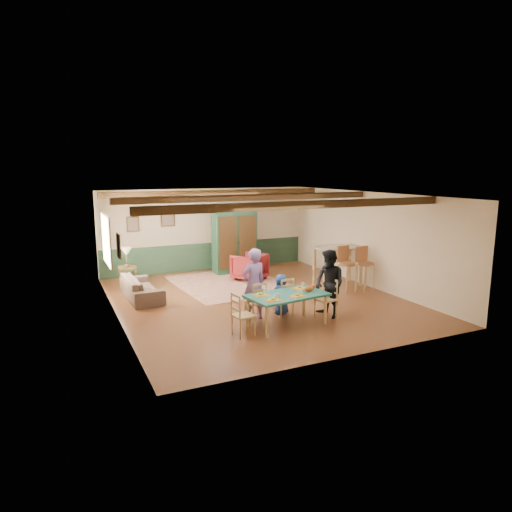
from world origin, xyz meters
name	(u,v)px	position (x,y,z in m)	size (l,w,h in m)	color
floor	(257,300)	(0.00, 0.00, 0.00)	(8.00, 8.00, 0.00)	#562C18
wall_back	(207,230)	(0.00, 4.00, 1.35)	(7.00, 0.02, 2.70)	beige
wall_left	(114,260)	(-3.50, 0.00, 1.35)	(0.02, 8.00, 2.70)	beige
wall_right	(369,240)	(3.50, 0.00, 1.35)	(0.02, 8.00, 2.70)	beige
ceiling	(257,195)	(0.00, 0.00, 2.70)	(7.00, 8.00, 0.02)	white
wainscot_back	(208,256)	(0.00, 3.98, 0.45)	(6.95, 0.03, 0.90)	#203B28
ceiling_beam_front	(305,205)	(0.00, -2.30, 2.61)	(6.95, 0.16, 0.16)	black
ceiling_beam_mid	(251,197)	(0.00, 0.40, 2.61)	(6.95, 0.16, 0.16)	black
ceiling_beam_back	(216,193)	(0.00, 3.00, 2.61)	(6.95, 0.16, 0.16)	black
window_left	(106,240)	(-3.47, 1.70, 1.55)	(0.06, 1.60, 1.30)	white
picture_left_wall	(119,246)	(-3.47, -0.60, 1.75)	(0.04, 0.42, 0.52)	#7C6F5A
picture_back_a	(168,218)	(-1.30, 3.97, 1.80)	(0.45, 0.04, 0.55)	#7C6F5A
picture_back_b	(133,224)	(-2.40, 3.97, 1.65)	(0.38, 0.04, 0.48)	#7C6F5A
dining_table	(287,310)	(-0.27, -2.09, 0.35)	(1.69, 0.94, 0.70)	#1E6053
dining_chair_far_left	(255,301)	(-0.73, -1.46, 0.45)	(0.39, 0.41, 0.89)	tan
dining_chair_far_right	(283,296)	(0.02, -1.37, 0.45)	(0.39, 0.41, 0.89)	tan
dining_chair_end_left	(243,314)	(-1.34, -2.22, 0.45)	(0.39, 0.41, 0.89)	tan
dining_chair_end_right	(326,298)	(0.81, -1.95, 0.45)	(0.39, 0.41, 0.89)	tan
person_man	(254,284)	(-0.73, -1.39, 0.81)	(0.59, 0.39, 1.62)	#7C5B9C
person_woman	(329,284)	(0.90, -1.94, 0.78)	(0.75, 0.59, 1.55)	black
person_child	(281,294)	(0.01, -1.29, 0.47)	(0.46, 0.30, 0.94)	navy
cat	(309,288)	(0.26, -2.11, 0.79)	(0.34, 0.13, 0.17)	#BC5821
place_setting_near_left	(273,298)	(-0.75, -2.38, 0.76)	(0.38, 0.28, 0.11)	gold
place_setting_near_center	(297,294)	(-0.14, -2.31, 0.76)	(0.38, 0.28, 0.11)	gold
place_setting_far_left	(261,293)	(-0.81, -1.92, 0.76)	(0.38, 0.28, 0.11)	gold
place_setting_far_right	(300,286)	(0.22, -1.79, 0.76)	(0.38, 0.28, 0.11)	gold
area_rug	(230,283)	(-0.04, 1.87, 0.01)	(2.97, 3.52, 0.01)	beige
armoire	(234,240)	(0.66, 3.21, 1.08)	(1.53, 0.61, 2.16)	#153524
armchair	(249,267)	(0.69, 2.05, 0.41)	(0.87, 0.89, 0.81)	#531016
sofa	(142,288)	(-2.69, 1.37, 0.29)	(1.97, 0.77, 0.57)	#3C2D25
end_table	(128,277)	(-2.84, 2.63, 0.30)	(0.49, 0.49, 0.61)	black
table_lamp	(127,257)	(-2.84, 2.63, 0.88)	(0.31, 0.31, 0.55)	beige
counter_table	(338,266)	(2.76, 0.43, 0.57)	(1.36, 0.79, 1.13)	#C3B897
bar_stool_left	(347,269)	(2.57, -0.31, 0.63)	(0.45, 0.49, 1.26)	#A1673E
bar_stool_right	(366,269)	(3.11, -0.41, 0.61)	(0.43, 0.47, 1.22)	#A1673E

